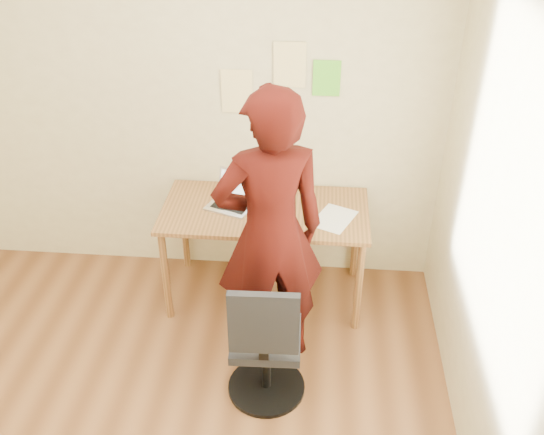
# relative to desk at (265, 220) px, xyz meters

# --- Properties ---
(room) EXTENTS (3.58, 3.58, 2.78)m
(room) POSITION_rel_desk_xyz_m (-0.55, -1.38, 0.70)
(room) COLOR brown
(room) RESTS_ON ground
(desk) EXTENTS (1.40, 0.70, 0.74)m
(desk) POSITION_rel_desk_xyz_m (0.00, 0.00, 0.00)
(desk) COLOR #9A6635
(desk) RESTS_ON ground
(laptop) EXTENTS (0.37, 0.35, 0.21)m
(laptop) POSITION_rel_desk_xyz_m (-0.23, 0.04, 0.14)
(laptop) COLOR silver
(laptop) RESTS_ON desk
(paper_sheet) EXTENTS (0.33, 0.38, 0.00)m
(paper_sheet) POSITION_rel_desk_xyz_m (0.47, -0.08, 0.09)
(paper_sheet) COLOR white
(paper_sheet) RESTS_ON desk
(phone) EXTENTS (0.09, 0.14, 0.01)m
(phone) POSITION_rel_desk_xyz_m (0.15, -0.21, 0.09)
(phone) COLOR black
(phone) RESTS_ON desk
(wall_note_left) EXTENTS (0.21, 0.00, 0.30)m
(wall_note_left) POSITION_rel_desk_xyz_m (-0.22, 0.36, 0.78)
(wall_note_left) COLOR #FFE698
(wall_note_left) RESTS_ON room
(wall_note_mid) EXTENTS (0.21, 0.00, 0.30)m
(wall_note_mid) POSITION_rel_desk_xyz_m (0.13, 0.36, 0.97)
(wall_note_mid) COLOR #FFE698
(wall_note_mid) RESTS_ON room
(wall_note_right) EXTENTS (0.18, 0.00, 0.24)m
(wall_note_right) POSITION_rel_desk_xyz_m (0.37, 0.36, 0.89)
(wall_note_right) COLOR #65DB31
(wall_note_right) RESTS_ON room
(office_chair) EXTENTS (0.47, 0.47, 0.91)m
(office_chair) POSITION_rel_desk_xyz_m (0.09, -0.96, -0.27)
(office_chair) COLOR black
(office_chair) RESTS_ON ground
(person) EXTENTS (0.77, 0.62, 1.83)m
(person) POSITION_rel_desk_xyz_m (0.08, -0.55, 0.26)
(person) COLOR #330A07
(person) RESTS_ON ground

